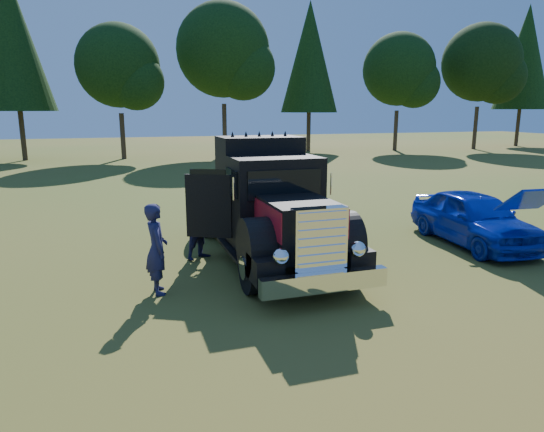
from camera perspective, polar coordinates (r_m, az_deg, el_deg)
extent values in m
plane|color=#35591A|center=(11.07, 8.37, -7.08)|extent=(120.00, 120.00, 0.00)
cylinder|color=#2D2116|center=(44.13, 4.33, 10.52)|extent=(0.36, 0.36, 4.50)
cone|color=black|center=(44.34, 4.46, 18.13)|extent=(5.00, 5.00, 9.38)
cylinder|color=#2D2116|center=(40.31, -5.60, 10.07)|extent=(0.36, 0.36, 4.14)
sphere|color=black|center=(40.54, -5.79, 18.87)|extent=(7.36, 7.36, 7.36)
sphere|color=black|center=(39.84, -3.42, 17.03)|extent=(5.06, 5.06, 5.06)
cylinder|color=#2D2116|center=(46.48, 14.34, 9.71)|extent=(0.36, 0.36, 3.60)
sphere|color=black|center=(46.58, 14.71, 16.36)|extent=(6.40, 6.40, 6.40)
sphere|color=black|center=(46.49, 16.46, 14.78)|extent=(4.40, 4.40, 4.40)
cylinder|color=#2D2116|center=(56.61, 26.98, 9.82)|extent=(0.36, 0.36, 4.86)
cone|color=black|center=(56.82, 27.63, 16.20)|extent=(5.40, 5.40, 10.12)
cylinder|color=#2D2116|center=(38.88, -17.15, 8.97)|extent=(0.36, 0.36, 3.42)
sphere|color=black|center=(38.96, -17.65, 16.51)|extent=(6.08, 6.08, 6.08)
sphere|color=black|center=(38.16, -15.75, 15.00)|extent=(4.18, 4.18, 4.18)
cylinder|color=#2D2116|center=(50.41, 22.80, 9.53)|extent=(0.36, 0.36, 3.96)
sphere|color=black|center=(50.56, 23.38, 16.25)|extent=(7.04, 7.04, 7.04)
sphere|color=black|center=(50.68, 25.08, 14.59)|extent=(4.84, 4.84, 4.84)
cylinder|color=#2D2116|center=(40.34, -27.34, 9.15)|extent=(0.36, 0.36, 4.68)
cone|color=black|center=(40.60, -28.23, 17.76)|extent=(5.20, 5.20, 9.75)
cylinder|color=black|center=(9.85, -2.40, -6.05)|extent=(0.32, 1.10, 1.10)
cylinder|color=black|center=(10.58, 8.65, -4.87)|extent=(0.32, 1.10, 1.10)
cylinder|color=black|center=(14.38, -7.57, -0.24)|extent=(0.32, 1.10, 1.10)
cylinder|color=black|center=(14.88, 0.40, 0.31)|extent=(0.32, 1.10, 1.10)
cylinder|color=black|center=(14.44, -6.28, -0.15)|extent=(0.32, 1.10, 1.10)
cylinder|color=black|center=(14.79, -0.82, 0.23)|extent=(0.32, 1.10, 1.10)
cube|color=black|center=(12.52, -0.99, -1.69)|extent=(1.60, 6.40, 0.28)
cube|color=white|center=(9.08, 6.22, -7.75)|extent=(2.50, 0.22, 0.36)
cube|color=white|center=(9.13, 5.55, -3.01)|extent=(1.05, 0.30, 1.30)
cube|color=black|center=(10.06, 3.18, -1.23)|extent=(1.35, 1.80, 1.10)
cube|color=maroon|center=(9.79, -0.58, -0.39)|extent=(0.02, 1.80, 0.60)
cube|color=maroon|center=(10.28, 6.78, 0.14)|extent=(0.02, 1.80, 0.60)
cylinder|color=black|center=(9.76, -1.85, -3.77)|extent=(0.55, 1.24, 1.24)
cylinder|color=black|center=(10.43, 8.23, -2.83)|extent=(0.55, 1.24, 1.24)
sphere|color=white|center=(8.85, 1.05, -4.80)|extent=(0.32, 0.32, 0.32)
sphere|color=white|center=(9.45, 10.04, -3.86)|extent=(0.32, 0.32, 0.32)
cube|color=black|center=(11.43, 0.39, 1.73)|extent=(2.05, 1.30, 2.10)
cube|color=black|center=(10.72, 1.53, 3.72)|extent=(1.70, 0.05, 0.65)
cube|color=black|center=(12.62, -1.47, 3.66)|extent=(2.05, 1.30, 2.50)
cube|color=black|center=(14.32, -3.34, 1.44)|extent=(2.00, 2.00, 0.35)
cube|color=black|center=(11.46, -7.47, 1.14)|extent=(1.01, 0.56, 1.50)
cube|color=maroon|center=(11.53, -7.60, 0.44)|extent=(0.77, 0.41, 0.75)
imported|color=#060D93|center=(14.49, 22.67, -0.21)|extent=(2.11, 4.49, 1.49)
cube|color=#060D93|center=(13.24, 28.14, 1.72)|extent=(1.37, 1.03, 0.67)
imported|color=#21354D|center=(10.03, -13.42, -3.78)|extent=(0.50, 0.71, 1.86)
imported|color=#1D1F45|center=(12.17, -8.31, -1.14)|extent=(1.03, 0.98, 1.69)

